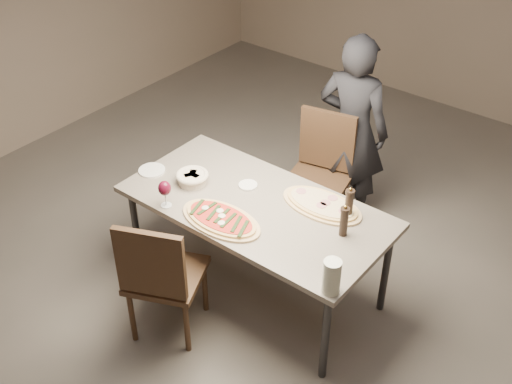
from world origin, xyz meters
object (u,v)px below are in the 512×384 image
Objects in this scene: carafe at (332,276)px; bread_basket at (192,177)px; pepper_mill_left at (344,221)px; chair_near at (160,274)px; diner at (352,131)px; chair_far at (321,168)px; dining_table at (256,211)px; zucchini_pizza at (221,219)px; ham_pizza at (322,204)px.

bread_basket is at bearing 167.20° from carafe.
chair_near is at bearing -134.99° from pepper_mill_left.
chair_far is at bearing 62.80° from diner.
chair_near is at bearing 73.23° from chair_far.
carafe is 1.58m from chair_far.
chair_far is (-0.06, 0.89, -0.14)m from dining_table.
zucchini_pizza is 2.72× the size of carafe.
carafe reaches higher than zucchini_pizza.
ham_pizza is at bearing 36.59° from chair_near.
zucchini_pizza is 1.46m from diner.
pepper_mill_left is (0.62, 0.09, 0.16)m from dining_table.
chair_far reaches higher than bread_basket.
pepper_mill_left is at bearing 118.19° from chair_far.
pepper_mill_left is 0.14× the size of diner.
bread_basket is at bearing -171.62° from pepper_mill_left.
diner is (0.22, 1.90, 0.24)m from chair_near.
carafe is at bearing 112.91° from chair_far.
bread_basket reaches higher than zucchini_pizza.
bread_basket is 0.23× the size of chair_far.
diner is at bearing 59.28° from chair_near.
chair_far is (0.00, 1.17, -0.22)m from zucchini_pizza.
chair_far is (-0.68, 0.80, -0.31)m from pepper_mill_left.
zucchini_pizza is 0.60× the size of chair_far.
chair_far reaches higher than carafe.
chair_near reaches higher than dining_table.
zucchini_pizza is 0.48m from bread_basket.
chair_near is at bearing 74.26° from diner.
dining_table is 1.14× the size of diner.
zucchini_pizza is at bearing -103.15° from dining_table.
bread_basket is 1.36m from diner.
dining_table is 3.05× the size of zucchini_pizza.
carafe is 0.14× the size of diner.
pepper_mill_left is 1.19m from chair_near.
chair_near is at bearing -122.41° from zucchini_pizza.
zucchini_pizza is at bearing 77.20° from diner.
ham_pizza reaches higher than dining_table.
carafe is at bearing -36.88° from ham_pizza.
dining_table is 0.65m from pepper_mill_left.
pepper_mill_left is at bearing 20.95° from chair_near.
pepper_mill_left is at bearing 11.66° from zucchini_pizza.
dining_table is 1.18m from diner.
zucchini_pizza is 1.02× the size of ham_pizza.
pepper_mill_left reaches higher than dining_table.
diner is (-0.33, 0.92, 0.02)m from ham_pizza.
dining_table is 7.93× the size of pepper_mill_left.
chair_far is at bearing 65.75° from bread_basket.
dining_table is at bearing 51.08° from chair_near.
diner is at bearing 67.09° from bread_basket.
ham_pizza is 0.98m from diner.
chair_near reaches higher than carafe.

